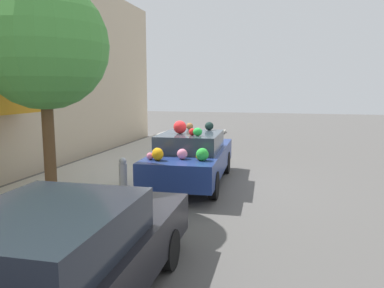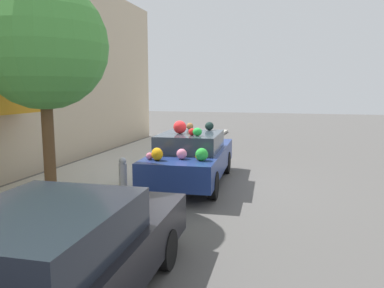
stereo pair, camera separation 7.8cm
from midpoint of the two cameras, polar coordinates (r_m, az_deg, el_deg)
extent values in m
plane|color=#565451|center=(10.04, 0.60, -5.98)|extent=(60.00, 60.00, 0.00)
cube|color=#B2ADA3|center=(10.99, -13.22, -4.58)|extent=(24.00, 3.20, 0.13)
cube|color=#C6B293|center=(11.97, -23.47, 10.99)|extent=(18.00, 0.30, 6.35)
cylinder|color=brown|center=(8.26, -20.72, -0.49)|extent=(0.24, 0.24, 2.33)
sphere|color=#47933D|center=(8.22, -21.49, 13.88)|extent=(2.58, 2.58, 2.58)
cylinder|color=#B2B2B7|center=(9.40, -10.26, -4.55)|extent=(0.20, 0.20, 0.55)
sphere|color=#B2B2B7|center=(9.33, -10.31, -2.55)|extent=(0.18, 0.18, 0.18)
cube|color=navy|center=(9.92, 0.23, -2.47)|extent=(4.47, 1.94, 0.60)
cube|color=#333D47|center=(9.67, 0.02, 0.37)|extent=(2.05, 1.60, 0.44)
cylinder|color=black|center=(11.45, -2.24, -2.53)|extent=(0.66, 0.22, 0.65)
cylinder|color=black|center=(11.19, 5.50, -2.83)|extent=(0.66, 0.22, 0.65)
cylinder|color=black|center=(8.90, -6.44, -5.78)|extent=(0.66, 0.22, 0.65)
cylinder|color=black|center=(8.56, 3.54, -6.32)|extent=(0.66, 0.22, 0.65)
ellipsoid|color=orange|center=(8.32, -5.07, -1.54)|extent=(0.40, 0.40, 0.28)
sphere|color=brown|center=(10.42, -0.11, 2.72)|extent=(0.27, 0.27, 0.19)
ellipsoid|color=green|center=(9.04, 1.07, 1.86)|extent=(0.21, 0.24, 0.20)
ellipsoid|color=black|center=(10.31, 2.88, 2.75)|extent=(0.33, 0.31, 0.23)
sphere|color=pink|center=(8.44, -1.31, -1.53)|extent=(0.30, 0.30, 0.24)
sphere|color=yellow|center=(10.85, 3.53, 0.52)|extent=(0.23, 0.23, 0.18)
sphere|color=pink|center=(8.45, -6.21, -1.82)|extent=(0.21, 0.21, 0.16)
sphere|color=green|center=(11.32, 1.13, 1.08)|extent=(0.36, 0.36, 0.26)
sphere|color=red|center=(9.16, 0.24, 1.87)|extent=(0.23, 0.23, 0.17)
sphere|color=green|center=(11.41, 1.64, 1.27)|extent=(0.43, 0.43, 0.31)
sphere|color=orange|center=(8.37, 1.33, -1.88)|extent=(0.22, 0.22, 0.16)
sphere|color=green|center=(8.26, 1.77, -1.60)|extent=(0.40, 0.40, 0.28)
sphere|color=red|center=(9.51, -1.63, 2.59)|extent=(0.41, 0.41, 0.33)
sphere|color=blue|center=(8.73, -5.46, -1.44)|extent=(0.19, 0.19, 0.17)
sphere|color=purple|center=(11.61, 2.27, 1.18)|extent=(0.23, 0.23, 0.23)
cube|color=black|center=(4.47, -19.76, -17.74)|extent=(4.55, 1.94, 0.57)
cube|color=#1E232D|center=(4.13, -21.50, -12.23)|extent=(2.07, 1.64, 0.47)
cylinder|color=black|center=(6.07, -19.07, -13.49)|extent=(0.57, 0.20, 0.57)
cylinder|color=black|center=(5.42, -3.51, -15.74)|extent=(0.57, 0.20, 0.57)
camera|label=1|loc=(0.04, -89.77, 0.03)|focal=35.00mm
camera|label=2|loc=(0.04, 90.23, -0.03)|focal=35.00mm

